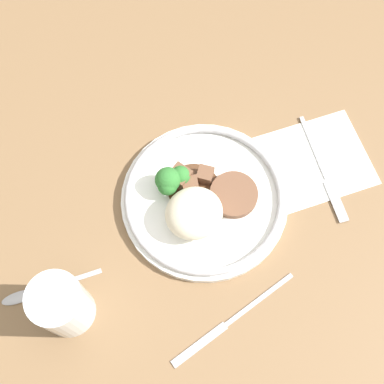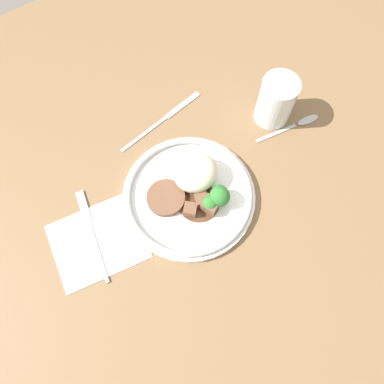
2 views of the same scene
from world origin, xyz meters
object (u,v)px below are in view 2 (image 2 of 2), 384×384
juice_glass (275,102)px  fork (90,226)px  plate (192,192)px  spoon (300,123)px  knife (164,119)px

juice_glass → fork: juice_glass is taller
juice_glass → plate: bearing=-165.2°
plate → spoon: (0.29, 0.01, -0.02)m
knife → spoon: 0.30m
juice_glass → knife: size_ratio=0.50×
plate → spoon: bearing=2.9°
plate → spoon: size_ratio=1.72×
plate → knife: 0.19m
juice_glass → knife: 0.24m
plate → juice_glass: size_ratio=2.40×
plate → juice_glass: bearing=14.8°
juice_glass → knife: juice_glass is taller
fork → spoon: size_ratio=1.26×
plate → fork: size_ratio=1.37×
spoon → plate: bearing=-169.1°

